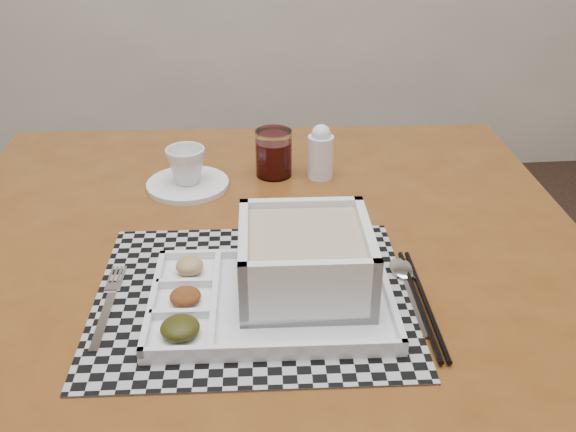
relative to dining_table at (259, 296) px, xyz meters
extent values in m
cube|color=#5A2F10|center=(0.00, 0.00, 0.06)|extent=(1.09, 1.09, 0.04)
cylinder|color=#5A2F10|center=(-0.45, 0.49, -0.33)|extent=(0.05, 0.05, 0.74)
cylinder|color=#5A2F10|center=(0.49, 0.45, -0.33)|extent=(0.05, 0.05, 0.74)
cube|color=#5A2F10|center=(0.02, 0.45, 0.00)|extent=(0.90, 0.07, 0.08)
cube|color=#5A2F10|center=(0.45, -0.02, 0.00)|extent=(0.07, 0.90, 0.08)
cube|color=#9A9BA1|center=(-0.01, -0.11, 0.08)|extent=(0.44, 0.38, 0.00)
cube|color=white|center=(0.01, -0.14, 0.09)|extent=(0.33, 0.23, 0.01)
cube|color=white|center=(0.02, -0.03, 0.10)|extent=(0.32, 0.02, 0.01)
cube|color=white|center=(0.01, -0.24, 0.10)|extent=(0.32, 0.02, 0.01)
cube|color=white|center=(-0.15, -0.13, 0.10)|extent=(0.02, 0.22, 0.01)
cube|color=white|center=(0.17, -0.14, 0.10)|extent=(0.02, 0.22, 0.01)
cube|color=white|center=(-0.06, -0.13, 0.10)|extent=(0.02, 0.20, 0.01)
cube|color=white|center=(-0.11, -0.16, 0.10)|extent=(0.08, 0.01, 0.01)
cube|color=white|center=(-0.10, -0.10, 0.10)|extent=(0.08, 0.01, 0.01)
ellipsoid|color=black|center=(-0.11, -0.20, 0.10)|extent=(0.05, 0.05, 0.02)
ellipsoid|color=#46220B|center=(-0.10, -0.13, 0.10)|extent=(0.04, 0.04, 0.02)
ellipsoid|color=brown|center=(-0.10, -0.06, 0.11)|extent=(0.04, 0.04, 0.02)
cube|color=white|center=(0.06, -0.11, 0.10)|extent=(0.18, 0.18, 0.01)
cube|color=white|center=(0.06, -0.03, 0.14)|extent=(0.17, 0.02, 0.09)
cube|color=white|center=(0.05, -0.19, 0.14)|extent=(0.17, 0.02, 0.09)
cube|color=white|center=(-0.02, -0.11, 0.14)|extent=(0.02, 0.17, 0.09)
cube|color=white|center=(0.14, -0.11, 0.14)|extent=(0.02, 0.17, 0.09)
cube|color=tan|center=(0.06, -0.11, 0.14)|extent=(0.16, 0.16, 0.08)
cube|color=silver|center=(-0.21, -0.15, 0.09)|extent=(0.02, 0.12, 0.00)
cube|color=silver|center=(-0.21, -0.07, 0.09)|extent=(0.02, 0.02, 0.00)
cube|color=silver|center=(-0.21, -0.04, 0.09)|extent=(0.01, 0.04, 0.00)
cube|color=silver|center=(-0.21, -0.04, 0.09)|extent=(0.01, 0.04, 0.00)
cube|color=silver|center=(-0.20, -0.05, 0.09)|extent=(0.01, 0.04, 0.00)
cube|color=silver|center=(-0.20, -0.05, 0.09)|extent=(0.01, 0.04, 0.00)
cube|color=silver|center=(0.20, -0.16, 0.09)|extent=(0.02, 0.12, 0.00)
ellipsoid|color=silver|center=(0.21, -0.07, 0.09)|extent=(0.04, 0.06, 0.01)
cylinder|color=black|center=(0.21, -0.15, 0.09)|extent=(0.02, 0.24, 0.01)
cylinder|color=black|center=(0.22, -0.15, 0.09)|extent=(0.02, 0.24, 0.01)
cylinder|color=white|center=(-0.12, 0.24, 0.09)|extent=(0.15, 0.15, 0.01)
imported|color=white|center=(-0.12, 0.24, 0.12)|extent=(0.07, 0.07, 0.07)
cylinder|color=white|center=(0.05, 0.28, 0.12)|extent=(0.07, 0.07, 0.09)
cylinder|color=#3B0406|center=(0.05, 0.28, 0.11)|extent=(0.06, 0.06, 0.07)
cylinder|color=white|center=(0.13, 0.26, 0.12)|extent=(0.05, 0.05, 0.08)
sphere|color=white|center=(0.13, 0.26, 0.17)|extent=(0.04, 0.04, 0.04)
camera|label=1|loc=(-0.03, -0.83, 0.60)|focal=40.00mm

